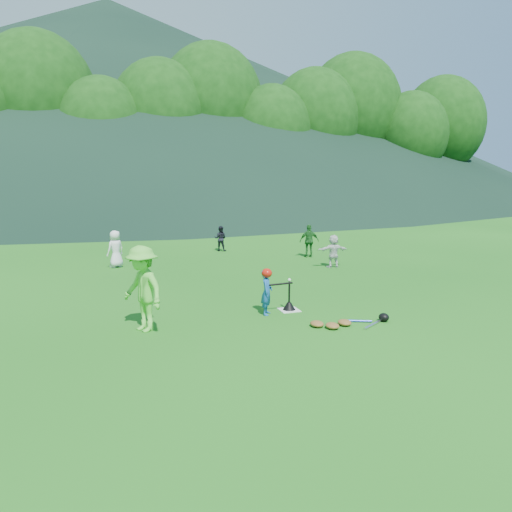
{
  "coord_description": "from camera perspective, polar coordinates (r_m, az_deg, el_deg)",
  "views": [
    {
      "loc": [
        -4.32,
        -10.59,
        3.26
      ],
      "look_at": [
        0.0,
        2.5,
        0.9
      ],
      "focal_mm": 35.0,
      "sensor_mm": 36.0,
      "label": 1
    }
  ],
  "objects": [
    {
      "name": "ground",
      "position": [
        11.89,
        3.8,
        -6.21
      ],
      "size": [
        120.0,
        120.0,
        0.0
      ],
      "primitive_type": "plane",
      "color": "#185D15",
      "rests_on": "ground"
    },
    {
      "name": "home_plate",
      "position": [
        11.89,
        3.8,
        -6.17
      ],
      "size": [
        0.45,
        0.45,
        0.02
      ],
      "primitive_type": "cube",
      "color": "silver",
      "rests_on": "ground"
    },
    {
      "name": "adult_coach",
      "position": [
        10.44,
        -12.83,
        -3.67
      ],
      "size": [
        1.14,
        1.32,
        1.77
      ],
      "primitive_type": "imported",
      "rotation": [
        0.0,
        0.0,
        -1.06
      ],
      "color": "#5BCE3C",
      "rests_on": "ground"
    },
    {
      "name": "baseball",
      "position": [
        11.71,
        3.84,
        -2.74
      ],
      "size": [
        0.08,
        0.08,
        0.08
      ],
      "primitive_type": "sphere",
      "color": "white",
      "rests_on": "batting_tee"
    },
    {
      "name": "batting_tee",
      "position": [
        11.86,
        3.8,
        -5.61
      ],
      "size": [
        0.3,
        0.3,
        0.68
      ],
      "color": "black",
      "rests_on": "home_plate"
    },
    {
      "name": "fielder_b",
      "position": [
        20.53,
        -4.09,
        2.0
      ],
      "size": [
        0.62,
        0.58,
        1.03
      ],
      "primitive_type": "imported",
      "rotation": [
        0.0,
        0.0,
        2.67
      ],
      "color": "black",
      "rests_on": "ground"
    },
    {
      "name": "fielder_a",
      "position": [
        17.64,
        -15.76,
        0.78
      ],
      "size": [
        0.74,
        0.67,
        1.27
      ],
      "primitive_type": "imported",
      "rotation": [
        0.0,
        0.0,
        3.71
      ],
      "color": "silver",
      "rests_on": "ground"
    },
    {
      "name": "batter_gear",
      "position": [
        11.33,
        1.36,
        -2.07
      ],
      "size": [
        0.73,
        0.26,
        0.41
      ],
      "color": "#B8190C",
      "rests_on": "ground"
    },
    {
      "name": "distant_hills",
      "position": [
        93.21,
        -21.02,
        16.31
      ],
      "size": [
        155.0,
        140.0,
        32.0
      ],
      "color": "black",
      "rests_on": "ground"
    },
    {
      "name": "equipment_pile",
      "position": [
        10.89,
        10.13,
        -7.49
      ],
      "size": [
        1.8,
        0.72,
        0.19
      ],
      "color": "olive",
      "rests_on": "ground"
    },
    {
      "name": "tree_line",
      "position": [
        44.92,
        -12.85,
        15.79
      ],
      "size": [
        70.04,
        11.4,
        14.82
      ],
      "color": "#382314",
      "rests_on": "ground"
    },
    {
      "name": "outfield_fence",
      "position": [
        38.92,
        -11.9,
        5.72
      ],
      "size": [
        70.07,
        0.08,
        1.33
      ],
      "color": "gray",
      "rests_on": "ground"
    },
    {
      "name": "fielder_c",
      "position": [
        19.1,
        6.1,
        1.73
      ],
      "size": [
        0.78,
        0.45,
        1.25
      ],
      "primitive_type": "imported",
      "rotation": [
        0.0,
        0.0,
        2.93
      ],
      "color": "#1B5C20",
      "rests_on": "ground"
    },
    {
      "name": "fielder_d",
      "position": [
        17.17,
        8.83,
        0.56
      ],
      "size": [
        1.07,
        0.42,
        1.13
      ],
      "primitive_type": "imported",
      "rotation": [
        0.0,
        0.0,
        3.06
      ],
      "color": "silver",
      "rests_on": "ground"
    },
    {
      "name": "batter_child",
      "position": [
        11.42,
        1.23,
        -4.15
      ],
      "size": [
        0.4,
        0.46,
        1.05
      ],
      "primitive_type": "imported",
      "rotation": [
        0.0,
        0.0,
        1.07
      ],
      "color": "#165099",
      "rests_on": "ground"
    }
  ]
}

